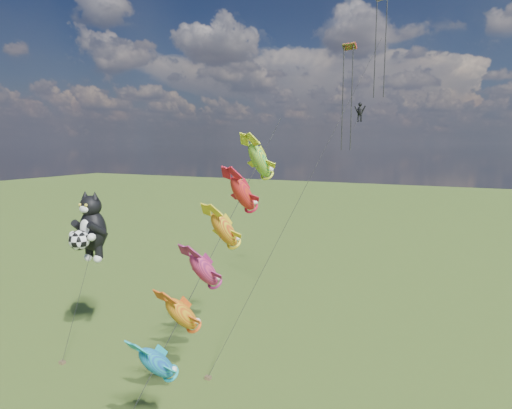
% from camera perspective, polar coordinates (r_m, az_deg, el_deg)
% --- Properties ---
extents(ground, '(300.00, 300.00, 0.00)m').
position_cam_1_polar(ground, '(33.96, -24.19, -19.83)').
color(ground, '#274511').
extents(cat_kite_rig, '(2.40, 4.14, 12.12)m').
position_cam_1_polar(cat_kite_rig, '(33.53, -21.27, -2.85)').
color(cat_kite_rig, brown).
rests_on(cat_kite_rig, ground).
extents(fish_windsock_rig, '(3.07, 15.76, 17.22)m').
position_cam_1_polar(fish_windsock_rig, '(23.97, -5.57, -6.02)').
color(fish_windsock_rig, brown).
rests_on(fish_windsock_rig, ground).
extents(parafoil_rig, '(8.66, 15.88, 27.70)m').
position_cam_1_polar(parafoil_rig, '(36.87, 13.48, 14.58)').
color(parafoil_rig, brown).
rests_on(parafoil_rig, ground).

